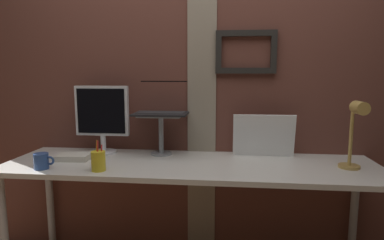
% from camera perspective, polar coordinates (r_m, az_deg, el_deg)
% --- Properties ---
extents(brick_wall_back, '(3.50, 0.16, 2.47)m').
position_cam_1_polar(brick_wall_back, '(2.27, 1.00, 6.15)').
color(brick_wall_back, brown).
rests_on(brick_wall_back, ground_plane).
extents(desk, '(2.26, 0.62, 0.78)m').
position_cam_1_polar(desk, '(2.00, -0.31, -9.64)').
color(desk, silver).
rests_on(desk, ground_plane).
extents(monitor, '(0.36, 0.18, 0.46)m').
position_cam_1_polar(monitor, '(2.26, -15.59, 0.90)').
color(monitor, white).
rests_on(monitor, desk).
extents(laptop_stand, '(0.28, 0.22, 0.27)m').
position_cam_1_polar(laptop_stand, '(2.16, -5.50, -1.41)').
color(laptop_stand, gray).
rests_on(laptop_stand, desk).
extents(laptop, '(0.36, 0.29, 0.24)m').
position_cam_1_polar(laptop, '(2.20, -5.19, 2.79)').
color(laptop, black).
rests_on(laptop, laptop_stand).
extents(whiteboard_panel, '(0.40, 0.06, 0.28)m').
position_cam_1_polar(whiteboard_panel, '(2.15, 12.54, -2.71)').
color(whiteboard_panel, white).
rests_on(whiteboard_panel, desk).
extents(desk_lamp, '(0.12, 0.20, 0.39)m').
position_cam_1_polar(desk_lamp, '(1.99, 26.90, -1.21)').
color(desk_lamp, tan).
rests_on(desk_lamp, desk).
extents(pen_cup, '(0.08, 0.08, 0.17)m').
position_cam_1_polar(pen_cup, '(1.89, -16.20, -6.93)').
color(pen_cup, yellow).
rests_on(pen_cup, desk).
extents(coffee_mug, '(0.12, 0.08, 0.09)m').
position_cam_1_polar(coffee_mug, '(2.04, -25.00, -6.59)').
color(coffee_mug, '#2D4C8C').
rests_on(coffee_mug, desk).
extents(paper_clutter_stack, '(0.21, 0.16, 0.03)m').
position_cam_1_polar(paper_clutter_stack, '(2.18, -20.16, -6.13)').
color(paper_clutter_stack, silver).
rests_on(paper_clutter_stack, desk).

